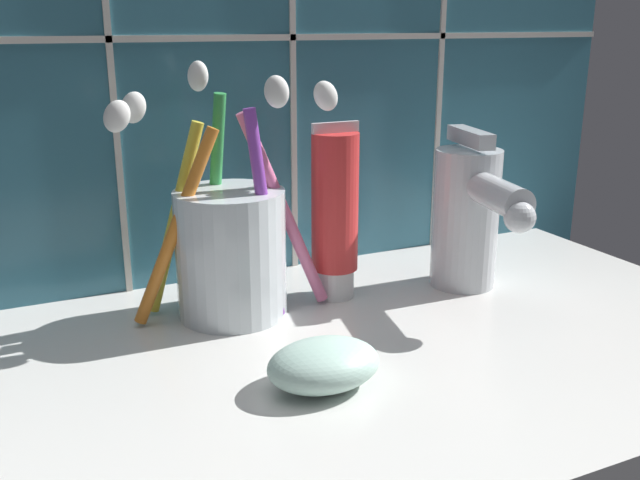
{
  "coord_description": "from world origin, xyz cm",
  "views": [
    {
      "loc": [
        -22.52,
        -38.93,
        23.14
      ],
      "look_at": [
        -2.39,
        3.55,
        8.66
      ],
      "focal_mm": 40.0,
      "sensor_mm": 36.0,
      "label": 1
    }
  ],
  "objects_px": {
    "toothpaste_tube": "(335,213)",
    "sink_faucet": "(470,213)",
    "soap_bar": "(324,365)",
    "toothbrush_cup": "(230,245)"
  },
  "relations": [
    {
      "from": "toothpaste_tube",
      "to": "soap_bar",
      "type": "height_order",
      "value": "toothpaste_tube"
    },
    {
      "from": "toothbrush_cup",
      "to": "sink_faucet",
      "type": "distance_m",
      "value": 0.2
    },
    {
      "from": "toothbrush_cup",
      "to": "toothpaste_tube",
      "type": "height_order",
      "value": "toothbrush_cup"
    },
    {
      "from": "toothbrush_cup",
      "to": "toothpaste_tube",
      "type": "bearing_deg",
      "value": -0.35
    },
    {
      "from": "toothbrush_cup",
      "to": "soap_bar",
      "type": "relative_size",
      "value": 2.62
    },
    {
      "from": "sink_faucet",
      "to": "soap_bar",
      "type": "distance_m",
      "value": 0.21
    },
    {
      "from": "toothpaste_tube",
      "to": "sink_faucet",
      "type": "bearing_deg",
      "value": -15.19
    },
    {
      "from": "toothbrush_cup",
      "to": "toothpaste_tube",
      "type": "distance_m",
      "value": 0.09
    },
    {
      "from": "soap_bar",
      "to": "toothbrush_cup",
      "type": "bearing_deg",
      "value": 95.96
    },
    {
      "from": "sink_faucet",
      "to": "soap_bar",
      "type": "relative_size",
      "value": 1.84
    }
  ]
}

